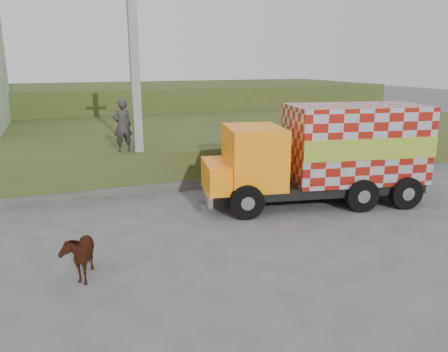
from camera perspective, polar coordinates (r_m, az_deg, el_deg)
name	(u,v)px	position (r m, az deg, el deg)	size (l,w,h in m)	color
ground	(206,230)	(12.66, -2.32, -7.03)	(120.00, 120.00, 0.00)	#474749
embankment	(139,145)	(21.82, -11.01, 4.06)	(40.00, 12.00, 1.50)	#264717
embankment_far	(108,106)	(33.49, -14.95, 8.78)	(40.00, 12.00, 3.00)	#264717
retaining_strip	(115,191)	(16.07, -14.06, -1.95)	(16.00, 0.50, 0.40)	#595651
utility_pole	(135,80)	(15.98, -11.51, 12.24)	(1.20, 0.30, 8.00)	gray
cargo_truck	(326,154)	(15.04, 13.20, 2.87)	(7.71, 3.74, 3.30)	black
cow	(79,253)	(10.36, -18.43, -9.57)	(0.60, 1.33, 1.12)	#311B0C
pedestrian	(123,126)	(16.28, -13.11, 6.43)	(0.69, 0.45, 1.90)	#302D2B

